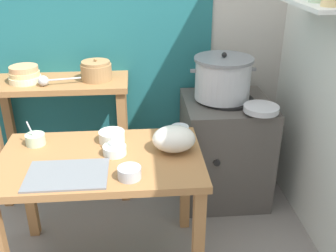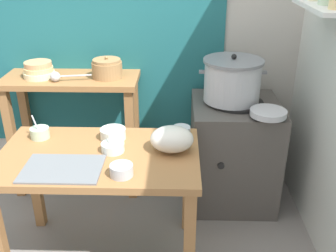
{
  "view_description": "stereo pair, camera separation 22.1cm",
  "coord_description": "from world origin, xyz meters",
  "px_view_note": "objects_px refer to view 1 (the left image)",
  "views": [
    {
      "loc": [
        0.25,
        -1.79,
        1.77
      ],
      "look_at": [
        0.41,
        0.21,
        0.82
      ],
      "focal_mm": 41.74,
      "sensor_mm": 36.0,
      "label": 1
    },
    {
      "loc": [
        0.47,
        -1.79,
        1.77
      ],
      "look_at": [
        0.41,
        0.21,
        0.82
      ],
      "focal_mm": 41.74,
      "sensor_mm": 36.0,
      "label": 2
    }
  ],
  "objects_px": {
    "bowl_stack_enamel": "(25,75)",
    "ladle": "(45,81)",
    "stove_block": "(224,149)",
    "serving_tray": "(67,175)",
    "back_shelf_table": "(62,110)",
    "prep_bowl_4": "(129,172)",
    "prep_bowl_1": "(115,150)",
    "clay_pot": "(96,71)",
    "plastic_bag": "(174,139)",
    "prep_table": "(102,175)",
    "prep_bowl_3": "(180,130)",
    "prep_bowl_2": "(35,139)",
    "wide_pan": "(261,109)",
    "steamer_pot": "(223,78)",
    "prep_bowl_0": "(112,136)"
  },
  "relations": [
    {
      "from": "prep_bowl_2",
      "to": "plastic_bag",
      "type": "bearing_deg",
      "value": -9.74
    },
    {
      "from": "prep_bowl_1",
      "to": "prep_bowl_2",
      "type": "distance_m",
      "value": 0.48
    },
    {
      "from": "stove_block",
      "to": "clay_pot",
      "type": "height_order",
      "value": "clay_pot"
    },
    {
      "from": "stove_block",
      "to": "serving_tray",
      "type": "height_order",
      "value": "stove_block"
    },
    {
      "from": "plastic_bag",
      "to": "back_shelf_table",
      "type": "bearing_deg",
      "value": 135.24
    },
    {
      "from": "wide_pan",
      "to": "clay_pot",
      "type": "bearing_deg",
      "value": 160.92
    },
    {
      "from": "clay_pot",
      "to": "prep_table",
      "type": "bearing_deg",
      "value": -85.07
    },
    {
      "from": "clay_pot",
      "to": "plastic_bag",
      "type": "bearing_deg",
      "value": -57.3
    },
    {
      "from": "stove_block",
      "to": "serving_tray",
      "type": "distance_m",
      "value": 1.32
    },
    {
      "from": "prep_table",
      "to": "back_shelf_table",
      "type": "xyz_separation_m",
      "value": [
        -0.33,
        0.77,
        0.07
      ]
    },
    {
      "from": "prep_bowl_4",
      "to": "prep_bowl_1",
      "type": "bearing_deg",
      "value": 108.5
    },
    {
      "from": "plastic_bag",
      "to": "prep_bowl_2",
      "type": "xyz_separation_m",
      "value": [
        -0.78,
        0.13,
        -0.04
      ]
    },
    {
      "from": "stove_block",
      "to": "prep_bowl_3",
      "type": "height_order",
      "value": "stove_block"
    },
    {
      "from": "plastic_bag",
      "to": "prep_bowl_3",
      "type": "distance_m",
      "value": 0.2
    },
    {
      "from": "serving_tray",
      "to": "prep_bowl_2",
      "type": "xyz_separation_m",
      "value": [
        -0.23,
        0.35,
        0.03
      ]
    },
    {
      "from": "bowl_stack_enamel",
      "to": "prep_bowl_4",
      "type": "height_order",
      "value": "bowl_stack_enamel"
    },
    {
      "from": "ladle",
      "to": "prep_table",
      "type": "bearing_deg",
      "value": -59.62
    },
    {
      "from": "prep_bowl_1",
      "to": "ladle",
      "type": "bearing_deg",
      "value": 126.13
    },
    {
      "from": "serving_tray",
      "to": "prep_bowl_4",
      "type": "height_order",
      "value": "prep_bowl_4"
    },
    {
      "from": "steamer_pot",
      "to": "wide_pan",
      "type": "relative_size",
      "value": 1.97
    },
    {
      "from": "wide_pan",
      "to": "prep_bowl_4",
      "type": "distance_m",
      "value": 1.05
    },
    {
      "from": "back_shelf_table",
      "to": "ladle",
      "type": "bearing_deg",
      "value": -122.04
    },
    {
      "from": "clay_pot",
      "to": "prep_bowl_0",
      "type": "xyz_separation_m",
      "value": [
        0.12,
        -0.59,
        -0.21
      ]
    },
    {
      "from": "steamer_pot",
      "to": "ladle",
      "type": "height_order",
      "value": "steamer_pot"
    },
    {
      "from": "stove_block",
      "to": "prep_bowl_4",
      "type": "bearing_deg",
      "value": -128.21
    },
    {
      "from": "ladle",
      "to": "stove_block",
      "type": "bearing_deg",
      "value": -1.44
    },
    {
      "from": "stove_block",
      "to": "plastic_bag",
      "type": "distance_m",
      "value": 0.84
    },
    {
      "from": "prep_table",
      "to": "clay_pot",
      "type": "xyz_separation_m",
      "value": [
        -0.07,
        0.77,
        0.36
      ]
    },
    {
      "from": "bowl_stack_enamel",
      "to": "prep_bowl_2",
      "type": "distance_m",
      "value": 0.64
    },
    {
      "from": "back_shelf_table",
      "to": "serving_tray",
      "type": "relative_size",
      "value": 2.4
    },
    {
      "from": "back_shelf_table",
      "to": "stove_block",
      "type": "height_order",
      "value": "back_shelf_table"
    },
    {
      "from": "bowl_stack_enamel",
      "to": "prep_bowl_3",
      "type": "distance_m",
      "value": 1.15
    },
    {
      "from": "steamer_pot",
      "to": "prep_bowl_0",
      "type": "distance_m",
      "value": 0.9
    },
    {
      "from": "bowl_stack_enamel",
      "to": "serving_tray",
      "type": "relative_size",
      "value": 0.54
    },
    {
      "from": "bowl_stack_enamel",
      "to": "serving_tray",
      "type": "height_order",
      "value": "bowl_stack_enamel"
    },
    {
      "from": "stove_block",
      "to": "clay_pot",
      "type": "relative_size",
      "value": 3.69
    },
    {
      "from": "clay_pot",
      "to": "prep_bowl_3",
      "type": "relative_size",
      "value": 1.97
    },
    {
      "from": "bowl_stack_enamel",
      "to": "ladle",
      "type": "xyz_separation_m",
      "value": [
        0.15,
        -0.09,
        -0.02
      ]
    },
    {
      "from": "prep_table",
      "to": "back_shelf_table",
      "type": "bearing_deg",
      "value": 113.32
    },
    {
      "from": "ladle",
      "to": "prep_bowl_1",
      "type": "xyz_separation_m",
      "value": [
        0.47,
        -0.65,
        -0.19
      ]
    },
    {
      "from": "prep_table",
      "to": "clay_pot",
      "type": "height_order",
      "value": "clay_pot"
    },
    {
      "from": "stove_block",
      "to": "bowl_stack_enamel",
      "type": "bearing_deg",
      "value": 175.07
    },
    {
      "from": "prep_table",
      "to": "ladle",
      "type": "distance_m",
      "value": 0.85
    },
    {
      "from": "clay_pot",
      "to": "ladle",
      "type": "relative_size",
      "value": 0.76
    },
    {
      "from": "ladle",
      "to": "prep_bowl_0",
      "type": "relative_size",
      "value": 1.86
    },
    {
      "from": "prep_table",
      "to": "prep_bowl_3",
      "type": "relative_size",
      "value": 10.24
    },
    {
      "from": "ladle",
      "to": "prep_bowl_0",
      "type": "bearing_deg",
      "value": -47.61
    },
    {
      "from": "stove_block",
      "to": "prep_bowl_3",
      "type": "relative_size",
      "value": 7.26
    },
    {
      "from": "stove_block",
      "to": "prep_bowl_1",
      "type": "height_order",
      "value": "prep_bowl_1"
    },
    {
      "from": "back_shelf_table",
      "to": "prep_bowl_3",
      "type": "bearing_deg",
      "value": -34.54
    }
  ]
}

